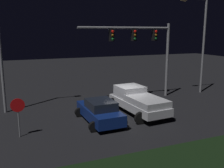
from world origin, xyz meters
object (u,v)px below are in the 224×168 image
street_lamp_right (199,35)px  traffic_signal_gantry (144,42)px  street_lamp_left (6,35)px  car_sedan (100,111)px  pickup_truck (137,99)px  stop_sign (18,110)px

street_lamp_right → traffic_signal_gantry: bearing=178.7°
traffic_signal_gantry → street_lamp_right: (5.74, -0.13, 0.62)m
traffic_signal_gantry → street_lamp_right: size_ratio=0.95×
traffic_signal_gantry → street_lamp_left: (-10.84, 0.14, 0.63)m
traffic_signal_gantry → car_sedan: bearing=-141.7°
pickup_truck → traffic_signal_gantry: size_ratio=0.66×
street_lamp_right → stop_sign: street_lamp_right is taller
street_lamp_left → stop_sign: (0.32, -5.14, -3.97)m
street_lamp_left → street_lamp_right: bearing=-1.0°
street_lamp_left → street_lamp_right: street_lamp_left is taller
pickup_truck → street_lamp_right: (8.15, 3.40, 4.52)m
traffic_signal_gantry → stop_sign: size_ratio=3.73×
car_sedan → street_lamp_right: (11.30, 4.26, 4.78)m
street_lamp_right → stop_sign: 17.42m
car_sedan → traffic_signal_gantry: size_ratio=0.53×
traffic_signal_gantry → street_lamp_left: 10.86m
pickup_truck → traffic_signal_gantry: (2.41, 3.53, 3.90)m
street_lamp_left → stop_sign: size_ratio=4.00×
pickup_truck → stop_sign: stop_sign is taller
pickup_truck → car_sedan: bearing=101.2°
pickup_truck → street_lamp_left: (-8.43, 3.68, 4.53)m
car_sedan → traffic_signal_gantry: bearing=-53.1°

